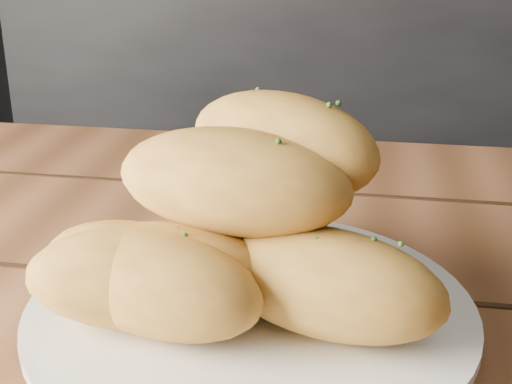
# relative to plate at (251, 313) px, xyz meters

# --- Properties ---
(plate) EXTENTS (0.30, 0.30, 0.02)m
(plate) POSITION_rel_plate_xyz_m (0.00, 0.00, 0.00)
(plate) COLOR white
(plate) RESTS_ON table
(bread_rolls) EXTENTS (0.28, 0.24, 0.14)m
(bread_rolls) POSITION_rel_plate_xyz_m (-0.01, -0.00, 0.06)
(bread_rolls) COLOR gold
(bread_rolls) RESTS_ON plate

